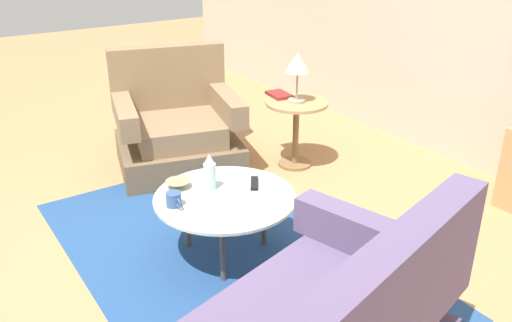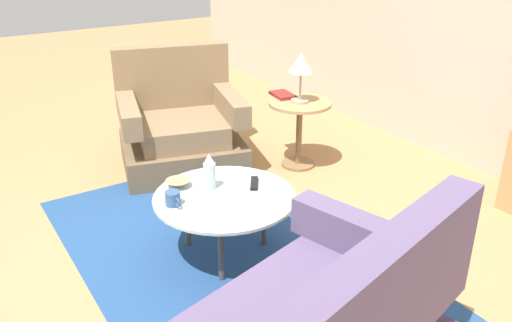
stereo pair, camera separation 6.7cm
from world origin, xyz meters
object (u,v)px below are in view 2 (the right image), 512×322
Objects in this scene: bowl at (178,184)px; book at (283,95)px; table_lamp at (301,65)px; vase at (210,172)px; coffee_table at (224,200)px; mug at (173,199)px; armchair at (180,129)px; side_table at (299,120)px; tv_remote_dark at (254,183)px.

book is at bearing 120.12° from bowl.
table_lamp is 1.76× the size of vase.
coffee_table is 0.31m from mug.
vase is (0.68, -1.18, -0.35)m from table_lamp.
armchair is 2.06× the size of side_table.
book reaches higher than bowl.
coffee_table is at bearing -54.98° from table_lamp.
table_lamp reaches higher than bowl.
coffee_table is at bearing -40.51° from book.
mug is (0.76, -1.46, -0.41)m from table_lamp.
vase is at bearing 52.97° from bowl.
bowl reaches higher than tv_remote_dark.
bowl is at bearing -84.81° from tv_remote_dark.
tv_remote_dark is (1.36, -0.14, 0.10)m from armchair.
book reaches higher than coffee_table.
side_table is 2.27× the size of book.
tv_remote_dark is 0.66× the size of book.
table_lamp is at bearing 15.33° from book.
book is at bearing 169.60° from armchair.
armchair reaches higher than vase.
bowl is at bearing 148.39° from mug.
book is (0.37, 0.77, 0.26)m from armchair.
vase is at bearing -170.76° from coffee_table.
armchair is 1.37m from tv_remote_dark.
mug is at bearing -48.60° from book.
tv_remote_dark is (0.23, 0.41, -0.01)m from bowl.
side_table is at bearing 17.63° from book.
book is (-0.19, -0.03, 0.17)m from side_table.
book is at bearing -170.05° from side_table.
armchair reaches higher than side_table.
table_lamp is 3.03× the size of mug.
mug is 0.54× the size of book.
book is (-0.96, 1.43, 0.13)m from mug.
book reaches higher than tv_remote_dark.
book reaches higher than side_table.
armchair is at bearing 162.81° from vase.
bowl is (1.14, -0.55, 0.12)m from armchair.
book is (-0.76, 1.31, 0.14)m from bowl.
side_table is 3.72× the size of bowl.
side_table is 1.46m from bowl.
armchair is 1.36× the size of coffee_table.
vase is 0.92× the size of book.
armchair is 1.44m from coffee_table.
table_lamp is at bearing -51.62° from side_table.
side_table is at bearing 125.04° from coffee_table.
coffee_table is 0.19m from vase.
table_lamp reaches higher than vase.
vase reaches higher than bowl.
coffee_table is at bearing 35.34° from bowl.
armchair is 1.33m from vase.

